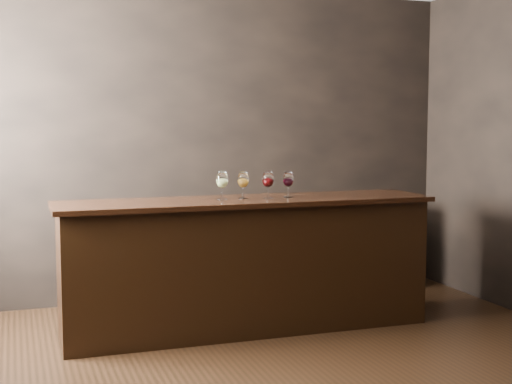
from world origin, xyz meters
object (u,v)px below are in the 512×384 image
object	(u,v)px
bar_counter	(247,267)
glass_amber	(243,180)
back_bar_shelf	(273,249)
glass_white	(222,180)
glass_red_b	(288,180)
glass_red_a	(268,180)

from	to	relation	value
bar_counter	glass_amber	bearing A→B (deg)	112.59
back_bar_shelf	bar_counter	bearing A→B (deg)	-120.96
bar_counter	back_bar_shelf	bearing A→B (deg)	59.29
glass_white	bar_counter	bearing A→B (deg)	-4.66
back_bar_shelf	glass_white	size ratio (longest dim) A/B	11.21
bar_counter	glass_amber	size ratio (longest dim) A/B	13.46
glass_white	glass_red_b	xyz separation A→B (m)	(0.54, -0.00, -0.01)
glass_white	glass_red_a	world-z (taller)	glass_white
glass_white	glass_amber	bearing A→B (deg)	6.99
glass_amber	bar_counter	bearing A→B (deg)	-67.66
bar_counter	glass_red_b	bearing A→B (deg)	2.55
back_bar_shelf	glass_red_a	bearing A→B (deg)	-112.36
glass_amber	glass_red_a	world-z (taller)	glass_red_a
bar_counter	glass_red_a	distance (m)	0.69
glass_red_b	glass_amber	bearing A→B (deg)	176.41
back_bar_shelf	glass_red_a	size ratio (longest dim) A/B	11.45
bar_counter	glass_amber	xyz separation A→B (m)	(-0.02, 0.04, 0.67)
bar_counter	glass_red_a	size ratio (longest dim) A/B	13.21
glass_white	back_bar_shelf	bearing A→B (deg)	50.78
bar_counter	glass_white	xyz separation A→B (m)	(-0.19, 0.02, 0.67)
glass_amber	glass_red_b	distance (m)	0.36
glass_white	glass_red_b	world-z (taller)	glass_white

